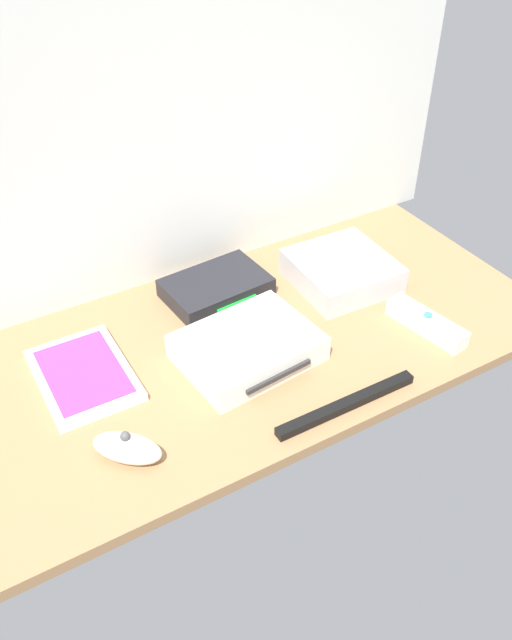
% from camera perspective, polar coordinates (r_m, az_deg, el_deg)
% --- Properties ---
extents(ground_plane, '(1.00, 0.48, 0.02)m').
position_cam_1_polar(ground_plane, '(1.12, 0.00, -1.99)').
color(ground_plane, '#936D47').
rests_on(ground_plane, ground).
extents(back_wall, '(1.10, 0.01, 0.64)m').
position_cam_1_polar(back_wall, '(1.14, -6.55, 17.88)').
color(back_wall, silver).
rests_on(back_wall, ground).
extents(game_console, '(0.22, 0.18, 0.04)m').
position_cam_1_polar(game_console, '(1.07, -0.70, -2.37)').
color(game_console, white).
rests_on(game_console, ground_plane).
extents(mini_computer, '(0.18, 0.18, 0.05)m').
position_cam_1_polar(mini_computer, '(1.24, 7.33, 4.22)').
color(mini_computer, silver).
rests_on(mini_computer, ground_plane).
extents(game_case, '(0.14, 0.19, 0.02)m').
position_cam_1_polar(game_case, '(1.07, -14.50, -4.55)').
color(game_case, white).
rests_on(game_case, ground_plane).
extents(network_router, '(0.19, 0.13, 0.03)m').
position_cam_1_polar(network_router, '(1.21, -3.24, 2.87)').
color(network_router, black).
rests_on(network_router, ground_plane).
extents(remote_wand, '(0.06, 0.15, 0.03)m').
position_cam_1_polar(remote_wand, '(1.16, 14.35, -0.25)').
color(remote_wand, white).
rests_on(remote_wand, ground_plane).
extents(remote_nunchuk, '(0.10, 0.10, 0.05)m').
position_cam_1_polar(remote_nunchuk, '(0.94, -10.94, -10.68)').
color(remote_nunchuk, white).
rests_on(remote_nunchuk, ground_plane).
extents(remote_classic_pad, '(0.16, 0.12, 0.02)m').
position_cam_1_polar(remote_classic_pad, '(1.04, -0.08, -1.18)').
color(remote_classic_pad, white).
rests_on(remote_classic_pad, game_console).
extents(sensor_bar, '(0.24, 0.02, 0.01)m').
position_cam_1_polar(sensor_bar, '(1.00, 7.75, -7.15)').
color(sensor_bar, black).
rests_on(sensor_bar, ground_plane).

